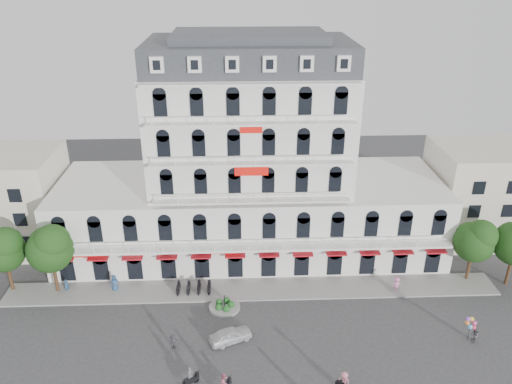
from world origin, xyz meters
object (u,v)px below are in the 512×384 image
at_px(rider_west, 191,378).
at_px(rider_center, 344,382).
at_px(parked_car, 231,335).
at_px(balloon_vendor, 473,330).
at_px(rider_southwest, 224,383).

xyz_separation_m(rider_west, rider_center, (12.70, -1.18, 0.25)).
distance_m(parked_car, rider_center, 11.40).
height_order(parked_car, balloon_vendor, balloon_vendor).
distance_m(rider_west, balloon_vendor, 26.25).
xyz_separation_m(parked_car, balloon_vendor, (22.57, -0.93, 0.58)).
bearing_deg(rider_center, rider_southwest, -135.02).
relative_size(rider_west, balloon_vendor, 0.81).
relative_size(parked_car, rider_west, 2.07).
relative_size(rider_west, rider_center, 0.94).
bearing_deg(rider_west, parked_car, 19.95).
bearing_deg(parked_car, rider_southwest, 152.55).
xyz_separation_m(parked_car, rider_center, (9.38, -6.47, 0.41)).
bearing_deg(rider_center, parked_car, -167.61).
bearing_deg(balloon_vendor, rider_center, -157.23).
height_order(parked_car, rider_southwest, rider_southwest).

